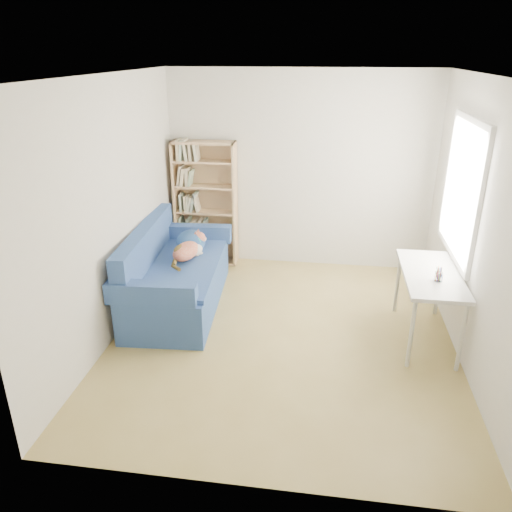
{
  "coord_description": "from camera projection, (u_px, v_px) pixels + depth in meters",
  "views": [
    {
      "loc": [
        0.38,
        -4.54,
        2.81
      ],
      "look_at": [
        -0.3,
        0.11,
        0.85
      ],
      "focal_mm": 35.0,
      "sensor_mm": 36.0,
      "label": 1
    }
  ],
  "objects": [
    {
      "name": "desk",
      "position": [
        431.0,
        279.0,
        4.99
      ],
      "size": [
        0.55,
        1.2,
        0.75
      ],
      "color": "white",
      "rests_on": "ground"
    },
    {
      "name": "ground",
      "position": [
        283.0,
        335.0,
        5.28
      ],
      "size": [
        4.0,
        4.0,
        0.0
      ],
      "primitive_type": "plane",
      "color": "olive",
      "rests_on": "ground"
    },
    {
      "name": "bookshelf",
      "position": [
        206.0,
        208.0,
        6.84
      ],
      "size": [
        0.85,
        0.26,
        1.69
      ],
      "color": "tan",
      "rests_on": "ground"
    },
    {
      "name": "sofa",
      "position": [
        175.0,
        276.0,
        5.81
      ],
      "size": [
        1.04,
        1.98,
        0.95
      ],
      "rotation": [
        0.0,
        0.0,
        0.07
      ],
      "color": "navy",
      "rests_on": "ground"
    },
    {
      "name": "pen_cup",
      "position": [
        439.0,
        276.0,
        4.76
      ],
      "size": [
        0.08,
        0.08,
        0.15
      ],
      "color": "white",
      "rests_on": "desk"
    },
    {
      "name": "room_shell",
      "position": [
        297.0,
        184.0,
        4.67
      ],
      "size": [
        3.54,
        4.04,
        2.62
      ],
      "color": "silver",
      "rests_on": "ground"
    }
  ]
}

